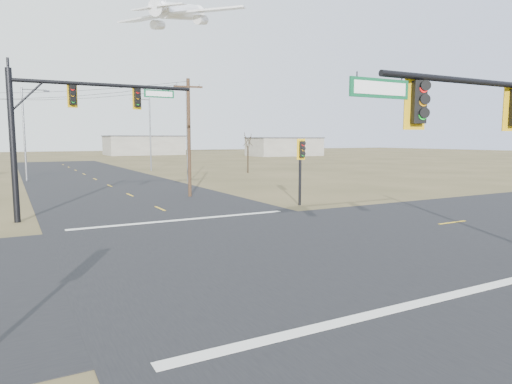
# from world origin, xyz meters

# --- Properties ---
(ground) EXTENTS (320.00, 320.00, 0.00)m
(ground) POSITION_xyz_m (0.00, 0.00, 0.00)
(ground) COLOR brown
(ground) RESTS_ON ground
(road_ew) EXTENTS (160.00, 14.00, 0.02)m
(road_ew) POSITION_xyz_m (0.00, 0.00, 0.01)
(road_ew) COLOR black
(road_ew) RESTS_ON ground
(road_ns) EXTENTS (14.00, 160.00, 0.02)m
(road_ns) POSITION_xyz_m (0.00, 0.00, 0.01)
(road_ns) COLOR black
(road_ns) RESTS_ON ground
(stop_bar_near) EXTENTS (12.00, 0.40, 0.01)m
(stop_bar_near) POSITION_xyz_m (0.00, -7.50, 0.03)
(stop_bar_near) COLOR silver
(stop_bar_near) RESTS_ON road_ns
(stop_bar_far) EXTENTS (12.00, 0.40, 0.01)m
(stop_bar_far) POSITION_xyz_m (0.00, 7.50, 0.03)
(stop_bar_far) COLOR silver
(stop_bar_far) RESTS_ON road_ns
(mast_arm_far) EXTENTS (9.82, 0.54, 7.96)m
(mast_arm_far) POSITION_xyz_m (-5.15, 11.10, 5.69)
(mast_arm_far) COLOR black
(mast_arm_far) RESTS_ON ground
(pedestal_signal_ne) EXTENTS (0.65, 0.56, 4.39)m
(pedestal_signal_ne) POSITION_xyz_m (8.61, 9.03, 3.21)
(pedestal_signal_ne) COLOR black
(pedestal_signal_ne) RESTS_ON ground
(utility_pole_near) EXTENTS (2.14, 0.47, 8.80)m
(utility_pole_near) POSITION_xyz_m (3.80, 16.90, 4.60)
(utility_pole_near) COLOR #47301E
(utility_pole_near) RESTS_ON ground
(streetlight_a) EXTENTS (2.60, 0.33, 9.29)m
(streetlight_a) POSITION_xyz_m (7.40, 27.63, 5.21)
(streetlight_a) COLOR slate
(streetlight_a) RESTS_ON ground
(streetlight_b) EXTENTS (2.74, 0.34, 9.80)m
(streetlight_b) POSITION_xyz_m (8.76, 45.90, 5.50)
(streetlight_b) COLOR slate
(streetlight_b) RESTS_ON ground
(streetlight_c) EXTENTS (2.69, 0.40, 9.59)m
(streetlight_c) POSITION_xyz_m (-6.38, 37.02, 5.38)
(streetlight_c) COLOR slate
(streetlight_c) RESTS_ON ground
(bare_tree_c) EXTENTS (2.79, 2.79, 5.46)m
(bare_tree_c) POSITION_xyz_m (18.95, 36.38, 4.28)
(bare_tree_c) COLOR black
(bare_tree_c) RESTS_ON ground
(warehouse_mid) EXTENTS (20.00, 12.00, 5.00)m
(warehouse_mid) POSITION_xyz_m (25.00, 110.00, 2.50)
(warehouse_mid) COLOR #9E9B8C
(warehouse_mid) RESTS_ON ground
(warehouse_right) EXTENTS (18.00, 10.00, 4.50)m
(warehouse_right) POSITION_xyz_m (55.00, 85.00, 2.25)
(warehouse_right) COLOR #9E9B8C
(warehouse_right) RESTS_ON ground
(jet_airliner) EXTENTS (25.54, 25.36, 11.47)m
(jet_airliner) POSITION_xyz_m (21.97, 70.48, 28.50)
(jet_airliner) COLOR white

